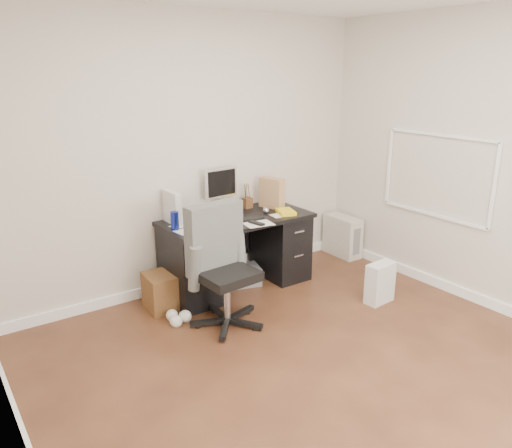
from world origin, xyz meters
The scene contains 18 objects.
ground centered at (0.00, 0.00, 0.00)m, with size 4.00×4.00×0.00m, color #412014.
room_shell centered at (0.03, 0.03, 1.66)m, with size 4.02×4.02×2.71m.
desk centered at (0.30, 1.65, 0.40)m, with size 1.50×0.70×0.75m.
loose_papers centered at (0.10, 1.60, 0.75)m, with size 1.10×0.60×0.00m, color silver, non-canonical shape.
lcd_monitor centered at (0.27, 1.90, 0.99)m, with size 0.37×0.21×0.47m, color #BDBDC2, non-canonical shape.
keyboard centered at (0.31, 1.53, 0.76)m, with size 0.39×0.13×0.02m, color black.
computer_mouse centered at (0.62, 1.60, 0.78)m, with size 0.07×0.07×0.07m, color #BDBDC2.
travel_mug centered at (-0.38, 1.65, 0.83)m, with size 0.08×0.08×0.17m, color #16259D.
white_binder centered at (-0.30, 1.85, 0.91)m, with size 0.12×0.27×0.31m, color silver.
magazine_file centered at (0.80, 1.75, 0.91)m, with size 0.14×0.27×0.32m, color #A87C51.
pen_cup centered at (0.59, 1.89, 0.88)m, with size 0.11×0.11×0.26m, color #532A17, non-canonical shape.
yellow_book centered at (0.79, 1.48, 0.77)m, with size 0.17×0.22×0.04m, color yellow.
paper_remote centered at (0.35, 1.35, 0.76)m, with size 0.27×0.21×0.02m, color silver, non-canonical shape.
office_chair centered at (-0.21, 1.04, 0.53)m, with size 0.60×0.60×1.07m, color #515452, non-canonical shape.
pc_tower centered at (1.84, 1.71, 0.24)m, with size 0.21×0.48×0.48m, color #BBB5A9.
shopping_bag centered at (1.23, 0.57, 0.20)m, with size 0.29×0.21×0.40m, color silver.
wicker_basket centered at (-0.51, 1.65, 0.17)m, with size 0.34×0.34×0.34m, color #4D3617.
desk_printer centered at (0.40, 1.68, 0.10)m, with size 0.32×0.27×0.19m, color slate.
Camera 1 is at (-2.26, -2.34, 2.17)m, focal length 35.00 mm.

